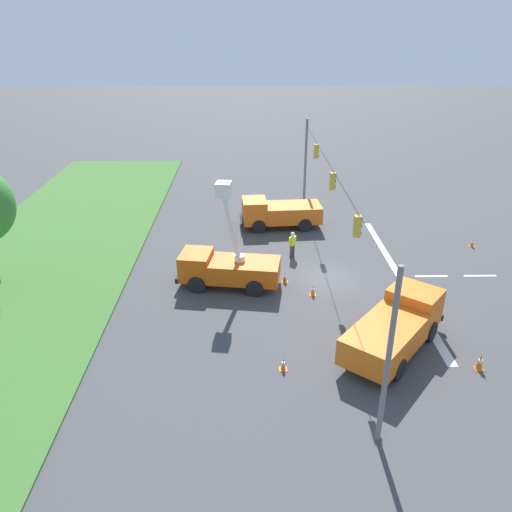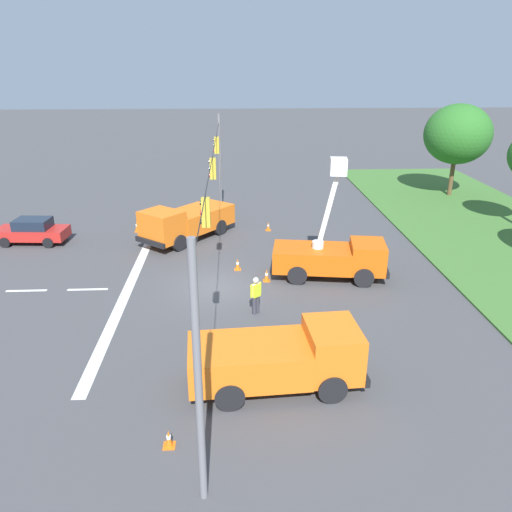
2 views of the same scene
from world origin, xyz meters
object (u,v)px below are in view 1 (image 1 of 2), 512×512
object	(u,v)px
traffic_cone_mid_left	(480,362)
utility_truck_support_far	(279,212)
traffic_cone_mid_right	(472,243)
traffic_cone_near_bucket	(320,210)
utility_truck_bucket_lift	(227,266)
traffic_cone_foreground_right	(313,290)
traffic_cone_foreground_left	(285,277)
traffic_cone_lane_edge_a	(283,364)
utility_truck_support_near	(396,327)
road_worker	(292,243)

from	to	relation	value
traffic_cone_mid_left	utility_truck_support_far	bearing A→B (deg)	24.63
traffic_cone_mid_right	traffic_cone_near_bucket	bearing A→B (deg)	54.70
utility_truck_bucket_lift	traffic_cone_foreground_right	xyz separation A→B (m)	(-1.27, -4.88, -0.97)
traffic_cone_foreground_left	traffic_cone_mid_right	world-z (taller)	traffic_cone_foreground_left
utility_truck_bucket_lift	traffic_cone_foreground_left	bearing A→B (deg)	-84.74
traffic_cone_foreground_left	traffic_cone_lane_edge_a	size ratio (longest dim) A/B	1.10
utility_truck_support_far	traffic_cone_mid_right	xyz separation A→B (m)	(-3.98, -13.14, -0.87)
utility_truck_bucket_lift	utility_truck_support_near	bearing A→B (deg)	-128.30
traffic_cone_foreground_right	traffic_cone_near_bucket	xyz separation A→B (m)	(13.31, -2.21, -0.04)
utility_truck_bucket_lift	utility_truck_support_far	world-z (taller)	utility_truck_bucket_lift
utility_truck_bucket_lift	traffic_cone_foreground_left	size ratio (longest dim) A/B	9.44
utility_truck_support_near	traffic_cone_foreground_right	world-z (taller)	utility_truck_support_near
road_worker	traffic_cone_lane_edge_a	size ratio (longest dim) A/B	2.93
utility_truck_support_far	traffic_cone_mid_right	size ratio (longest dim) A/B	10.09
utility_truck_support_far	traffic_cone_near_bucket	world-z (taller)	utility_truck_support_far
traffic_cone_near_bucket	traffic_cone_foreground_left	bearing A→B (deg)	162.56
utility_truck_support_far	traffic_cone_mid_right	bearing A→B (deg)	-106.87
traffic_cone_foreground_left	traffic_cone_mid_right	size ratio (longest dim) A/B	1.09
utility_truck_bucket_lift	traffic_cone_lane_edge_a	distance (m)	8.44
utility_truck_bucket_lift	traffic_cone_lane_edge_a	xyz separation A→B (m)	(-7.92, -2.74, -0.99)
traffic_cone_mid_right	traffic_cone_lane_edge_a	bearing A→B (deg)	133.35
traffic_cone_foreground_right	traffic_cone_mid_left	world-z (taller)	traffic_cone_mid_left
traffic_cone_near_bucket	traffic_cone_lane_edge_a	world-z (taller)	traffic_cone_lane_edge_a
road_worker	traffic_cone_near_bucket	size ratio (longest dim) A/B	3.04
road_worker	traffic_cone_foreground_right	size ratio (longest dim) A/B	2.73
utility_truck_support_near	traffic_cone_foreground_right	size ratio (longest dim) A/B	10.10
utility_truck_bucket_lift	traffic_cone_near_bucket	world-z (taller)	utility_truck_bucket_lift
traffic_cone_foreground_left	traffic_cone_near_bucket	distance (m)	12.29
road_worker	traffic_cone_near_bucket	world-z (taller)	road_worker
traffic_cone_foreground_left	traffic_cone_mid_left	world-z (taller)	traffic_cone_mid_left
utility_truck_bucket_lift	utility_truck_support_near	distance (m)	10.31
traffic_cone_mid_left	traffic_cone_lane_edge_a	world-z (taller)	traffic_cone_mid_left
road_worker	traffic_cone_near_bucket	bearing A→B (deg)	-19.83
traffic_cone_mid_right	utility_truck_support_far	bearing A→B (deg)	73.13
traffic_cone_mid_left	traffic_cone_mid_right	xyz separation A→B (m)	(13.32, -5.21, -0.10)
traffic_cone_foreground_right	traffic_cone_near_bucket	bearing A→B (deg)	-9.42
utility_truck_support_near	utility_truck_bucket_lift	bearing A→B (deg)	51.70
utility_truck_support_far	traffic_cone_mid_left	size ratio (longest dim) A/B	7.79
traffic_cone_mid_right	traffic_cone_lane_edge_a	world-z (taller)	traffic_cone_mid_right
traffic_cone_foreground_left	traffic_cone_mid_right	bearing A→B (deg)	-69.63
traffic_cone_foreground_right	traffic_cone_mid_right	bearing A→B (deg)	-61.11
traffic_cone_mid_right	traffic_cone_near_bucket	distance (m)	11.76
traffic_cone_mid_left	traffic_cone_lane_edge_a	bearing A→B (deg)	89.02
road_worker	traffic_cone_mid_right	size ratio (longest dim) A/B	2.91
traffic_cone_foreground_right	traffic_cone_mid_left	size ratio (longest dim) A/B	0.82
traffic_cone_foreground_right	traffic_cone_mid_right	distance (m)	13.49
utility_truck_support_far	road_worker	distance (m)	5.43
traffic_cone_foreground_left	traffic_cone_foreground_right	size ratio (longest dim) A/B	1.02
road_worker	traffic_cone_foreground_left	xyz separation A→B (m)	(-3.52, 0.72, -0.68)
utility_truck_support_near	road_worker	xyz separation A→B (m)	(10.22, 3.96, -0.20)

